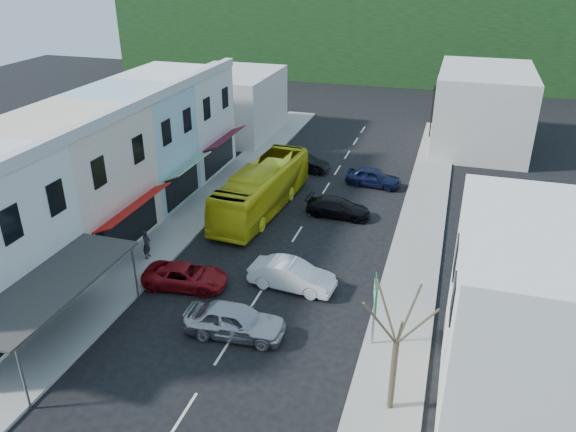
# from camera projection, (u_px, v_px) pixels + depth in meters

# --- Properties ---
(ground) EXTENTS (120.00, 120.00, 0.00)m
(ground) POSITION_uv_depth(u_px,v_px,m) (254.00, 302.00, 29.02)
(ground) COLOR black
(ground) RESTS_ON ground
(sidewalk_left) EXTENTS (3.00, 52.00, 0.15)m
(sidewalk_left) POSITION_uv_depth(u_px,v_px,m) (203.00, 206.00, 39.60)
(sidewalk_left) COLOR gray
(sidewalk_left) RESTS_ON ground
(sidewalk_right) EXTENTS (3.00, 52.00, 0.15)m
(sidewalk_right) POSITION_uv_depth(u_px,v_px,m) (419.00, 235.00, 35.65)
(sidewalk_right) COLOR gray
(sidewalk_right) RESTS_ON ground
(shopfront_row) EXTENTS (8.25, 30.00, 8.00)m
(shopfront_row) POSITION_uv_depth(u_px,v_px,m) (92.00, 171.00, 34.90)
(shopfront_row) COLOR silver
(shopfront_row) RESTS_ON ground
(right_building) EXTENTS (8.00, 9.00, 8.00)m
(right_building) POSITION_uv_depth(u_px,v_px,m) (564.00, 332.00, 20.29)
(right_building) COLOR silver
(right_building) RESTS_ON ground
(distant_block_left) EXTENTS (8.00, 10.00, 6.00)m
(distant_block_left) POSITION_uv_depth(u_px,v_px,m) (233.00, 103.00, 54.19)
(distant_block_left) COLOR #B7B2A8
(distant_block_left) RESTS_ON ground
(distant_block_right) EXTENTS (8.00, 12.00, 7.00)m
(distant_block_right) POSITION_uv_depth(u_px,v_px,m) (482.00, 109.00, 50.51)
(distant_block_right) COLOR #B7B2A8
(distant_block_right) RESTS_ON ground
(hillside) EXTENTS (80.00, 26.00, 14.00)m
(hillside) POSITION_uv_depth(u_px,v_px,m) (395.00, 22.00, 82.68)
(hillside) COLOR black
(hillside) RESTS_ON ground
(bus) EXTENTS (3.29, 11.74, 3.10)m
(bus) POSITION_uv_depth(u_px,v_px,m) (262.00, 190.00, 38.58)
(bus) COLOR yellow
(bus) RESTS_ON ground
(car_silver) EXTENTS (4.49, 2.04, 1.40)m
(car_silver) POSITION_uv_depth(u_px,v_px,m) (235.00, 322.00, 26.28)
(car_silver) COLOR #B3B2B8
(car_silver) RESTS_ON ground
(car_white) EXTENTS (4.54, 2.19, 1.40)m
(car_white) POSITION_uv_depth(u_px,v_px,m) (292.00, 276.00, 29.97)
(car_white) COLOR silver
(car_white) RESTS_ON ground
(car_red) EXTENTS (4.79, 2.43, 1.40)m
(car_red) POSITION_uv_depth(u_px,v_px,m) (186.00, 275.00, 30.10)
(car_red) COLOR maroon
(car_red) RESTS_ON ground
(car_black_near) EXTENTS (4.58, 2.04, 1.40)m
(car_black_near) POSITION_uv_depth(u_px,v_px,m) (338.00, 207.00, 38.05)
(car_black_near) COLOR black
(car_black_near) RESTS_ON ground
(car_navy_mid) EXTENTS (4.57, 2.26, 1.40)m
(car_navy_mid) POSITION_uv_depth(u_px,v_px,m) (373.00, 177.00, 42.94)
(car_navy_mid) COLOR black
(car_navy_mid) RESTS_ON ground
(car_black_far) EXTENTS (4.61, 2.39, 1.40)m
(car_black_far) POSITION_uv_depth(u_px,v_px,m) (304.00, 162.00, 45.92)
(car_black_far) COLOR black
(car_black_far) RESTS_ON ground
(pedestrian_left) EXTENTS (0.47, 0.64, 1.70)m
(pedestrian_left) POSITION_uv_depth(u_px,v_px,m) (147.00, 245.00, 32.56)
(pedestrian_left) COLOR black
(pedestrian_left) RESTS_ON sidewalk_left
(direction_sign) EXTENTS (0.74, 1.66, 3.56)m
(direction_sign) POSITION_uv_depth(u_px,v_px,m) (374.00, 314.00, 25.08)
(direction_sign) COLOR #095729
(direction_sign) RESTS_ON ground
(street_tree) EXTENTS (3.56, 3.56, 6.51)m
(street_tree) POSITION_uv_depth(u_px,v_px,m) (396.00, 343.00, 20.87)
(street_tree) COLOR #342B1F
(street_tree) RESTS_ON ground
(traffic_signal) EXTENTS (1.13, 1.33, 5.10)m
(traffic_signal) POSITION_uv_depth(u_px,v_px,m) (432.00, 112.00, 53.07)
(traffic_signal) COLOR black
(traffic_signal) RESTS_ON ground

